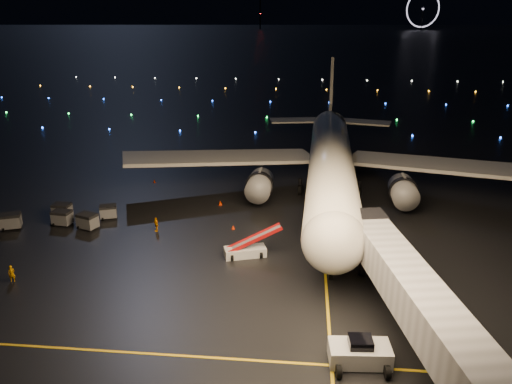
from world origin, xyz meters
TOP-DOWN VIEW (x-y plane):
  - ground at (0.00, 300.00)m, footprint 2000.00×2000.00m
  - lane_centre at (12.00, 15.00)m, footprint 0.25×80.00m
  - lane_cross at (-5.00, -10.00)m, footprint 60.00×0.25m
  - airliner at (13.32, 27.40)m, footprint 59.39×56.61m
  - pushback_tug at (13.97, -9.50)m, footprint 4.52×2.59m
  - belt_loader at (3.87, 6.30)m, footprint 6.44×3.47m
  - crew_a at (-17.18, -0.96)m, footprint 0.70×0.58m
  - crew_c at (-7.02, 11.48)m, footprint 0.94×1.02m
  - safety_cone_0 at (1.68, 12.90)m, footprint 0.41×0.41m
  - safety_cone_1 at (-1.06, 20.35)m, footprint 0.51×0.51m
  - safety_cone_2 at (-1.07, 20.61)m, footprint 0.46×0.46m
  - safety_cone_3 at (-12.28, 28.51)m, footprint 0.52×0.52m
  - ferris_wheel at (170.00, 720.00)m, footprint 49.33×16.80m
  - radio_mast at (-60.00, 740.00)m, footprint 1.80×1.80m
  - taxiway_lights at (0.00, 106.00)m, footprint 164.00×92.00m
  - baggage_cart_0 at (-13.91, 14.64)m, footprint 2.31×1.95m
  - baggage_cart_1 at (-15.13, 11.39)m, footprint 2.57×2.19m
  - baggage_cart_2 at (-18.54, 12.13)m, footprint 2.29×1.74m
  - baggage_cart_3 at (-23.99, 10.56)m, footprint 2.58×2.21m
  - baggage_cart_4 at (-19.62, 14.37)m, footprint 2.16×1.57m

SIDE VIEW (x-z plane):
  - ground at x=0.00m, z-range 0.00..0.00m
  - lane_centre at x=12.00m, z-range 0.00..0.02m
  - lane_cross at x=-5.00m, z-range 0.00..0.02m
  - taxiway_lights at x=0.00m, z-range 0.00..0.36m
  - safety_cone_3 at x=-12.28m, z-range 0.00..0.46m
  - safety_cone_0 at x=1.68m, z-range 0.00..0.46m
  - safety_cone_2 at x=-1.07m, z-range 0.00..0.47m
  - safety_cone_1 at x=-1.06m, z-range 0.00..0.54m
  - crew_a at x=-17.18m, z-range 0.00..1.64m
  - baggage_cart_0 at x=-13.91m, z-range 0.00..1.67m
  - crew_c at x=-7.02m, z-range 0.00..1.68m
  - baggage_cart_4 at x=-19.62m, z-range 0.00..1.77m
  - baggage_cart_2 at x=-18.54m, z-range 0.00..1.80m
  - baggage_cart_1 at x=-15.13m, z-range 0.00..1.84m
  - baggage_cart_3 at x=-23.99m, z-range 0.00..1.85m
  - pushback_tug at x=13.97m, z-range 0.00..2.08m
  - belt_loader at x=3.87m, z-range 0.00..3.01m
  - airliner at x=13.32m, z-range 0.00..16.32m
  - ferris_wheel at x=170.00m, z-range 0.00..52.00m
  - radio_mast at x=-60.00m, z-range 0.00..64.00m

